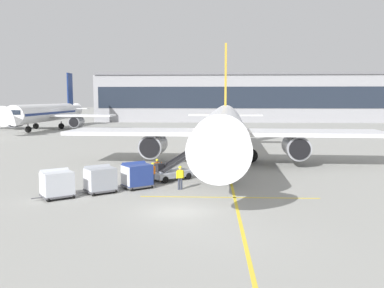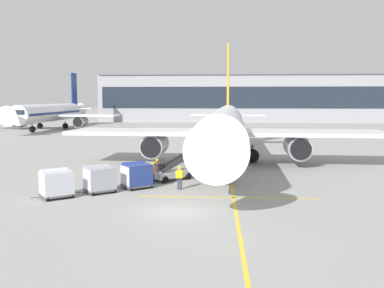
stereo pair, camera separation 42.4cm
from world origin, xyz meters
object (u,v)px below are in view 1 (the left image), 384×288
at_px(baggage_cart_third, 57,183).
at_px(ground_crew_by_loader, 153,172).
at_px(parked_airplane, 224,128).
at_px(safety_cone_engine_keepout, 161,166).
at_px(baggage_cart_second, 100,179).
at_px(distant_airplane, 47,113).
at_px(baggage_cart_lead, 137,175).
at_px(belt_loader, 173,169).
at_px(ground_crew_marshaller, 157,168).
at_px(ground_crew_by_carts, 180,176).
at_px(safety_cone_wingtip, 154,168).

height_order(baggage_cart_third, ground_crew_by_loader, baggage_cart_third).
bearing_deg(ground_crew_by_loader, parked_airplane, 62.26).
distance_m(parked_airplane, safety_cone_engine_keepout, 7.91).
relative_size(baggage_cart_second, distant_airplane, 0.07).
bearing_deg(safety_cone_engine_keepout, baggage_cart_lead, -96.27).
bearing_deg(baggage_cart_second, distant_airplane, 114.98).
distance_m(parked_airplane, belt_loader, 10.06).
height_order(baggage_cart_third, ground_crew_marshaller, baggage_cart_third).
bearing_deg(ground_crew_by_carts, safety_cone_wingtip, 111.66).
bearing_deg(baggage_cart_lead, ground_crew_marshaller, 70.37).
bearing_deg(parked_airplane, ground_crew_marshaller, -122.24).
bearing_deg(ground_crew_by_carts, ground_crew_by_loader, 146.17).
height_order(ground_crew_by_carts, distant_airplane, distant_airplane).
bearing_deg(parked_airplane, ground_crew_by_carts, -105.86).
bearing_deg(baggage_cart_third, safety_cone_engine_keepout, 63.43).
distance_m(ground_crew_by_loader, ground_crew_marshaller, 1.94).
bearing_deg(baggage_cart_second, ground_crew_by_carts, 13.25).
xyz_separation_m(belt_loader, baggage_cart_second, (-4.70, -5.01, 0.16)).
height_order(baggage_cart_third, ground_crew_by_carts, baggage_cart_third).
height_order(belt_loader, ground_crew_by_carts, belt_loader).
xyz_separation_m(parked_airplane, safety_cone_engine_keepout, (-5.87, -4.16, -3.29)).
relative_size(ground_crew_marshaller, distant_airplane, 0.04).
relative_size(baggage_cart_lead, baggage_cart_third, 1.00).
bearing_deg(ground_crew_by_loader, belt_loader, 58.13).
bearing_deg(baggage_cart_lead, baggage_cart_third, -144.91).
distance_m(ground_crew_marshaller, distant_airplane, 63.74).
xyz_separation_m(ground_crew_by_carts, distant_airplane, (-33.54, 58.83, 2.49)).
bearing_deg(baggage_cart_lead, distant_airplane, 117.39).
xyz_separation_m(baggage_cart_second, baggage_cart_third, (-2.43, -1.69, 0.00)).
xyz_separation_m(baggage_cart_lead, distant_airplane, (-30.31, 58.50, 2.49)).
bearing_deg(ground_crew_marshaller, parked_airplane, 57.76).
relative_size(parked_airplane, ground_crew_by_carts, 23.76).
height_order(belt_loader, distant_airplane, distant_airplane).
height_order(belt_loader, baggage_cart_second, belt_loader).
bearing_deg(baggage_cart_lead, safety_cone_wingtip, 87.23).
bearing_deg(baggage_cart_second, baggage_cart_third, -145.21).
distance_m(baggage_cart_third, distant_airplane, 66.95).
relative_size(ground_crew_by_loader, ground_crew_by_carts, 1.00).
bearing_deg(baggage_cart_second, belt_loader, 46.82).
height_order(parked_airplane, ground_crew_by_carts, parked_airplane).
xyz_separation_m(ground_crew_by_carts, safety_cone_engine_keepout, (-2.36, 8.18, -0.62)).
distance_m(ground_crew_by_carts, ground_crew_marshaller, 4.02).
relative_size(belt_loader, baggage_cart_third, 1.79).
bearing_deg(baggage_cart_second, parked_airplane, 56.51).
xyz_separation_m(baggage_cart_third, safety_cone_wingtip, (5.06, 10.26, -0.65)).
height_order(ground_crew_marshaller, safety_cone_wingtip, ground_crew_marshaller).
xyz_separation_m(parked_airplane, baggage_cart_lead, (-6.73, -12.01, -2.67)).
bearing_deg(safety_cone_engine_keepout, safety_cone_wingtip, -120.05).
height_order(baggage_cart_lead, baggage_cart_second, same).
bearing_deg(ground_crew_by_loader, safety_cone_wingtip, 96.72).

